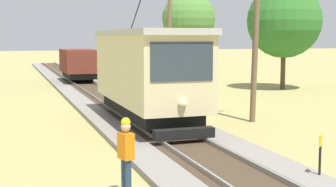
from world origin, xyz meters
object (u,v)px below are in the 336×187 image
(utility_pole_near_tram, at_px, (256,22))
(tree_left_near, at_px, (284,21))
(trackside_signal_marker, at_px, (320,155))
(red_tram, at_px, (147,71))
(utility_pole_mid, at_px, (169,26))
(tree_right_far, at_px, (189,19))
(track_worker, at_px, (126,153))
(freight_car, at_px, (79,64))

(utility_pole_near_tram, height_order, tree_left_near, utility_pole_near_tram)
(trackside_signal_marker, bearing_deg, red_tram, 102.66)
(tree_left_near, bearing_deg, red_tram, -140.72)
(utility_pole_mid, relative_size, tree_left_near, 1.16)
(utility_pole_near_tram, relative_size, utility_pole_mid, 0.98)
(tree_right_far, bearing_deg, tree_left_near, -90.55)
(track_worker, relative_size, tree_left_near, 0.25)
(freight_car, bearing_deg, tree_left_near, -33.25)
(utility_pole_mid, xyz_separation_m, tree_left_near, (8.21, -0.05, 0.39))
(freight_car, bearing_deg, red_tram, -89.99)
(trackside_signal_marker, relative_size, track_worker, 0.66)
(utility_pole_near_tram, distance_m, track_worker, 10.92)
(utility_pole_near_tram, bearing_deg, freight_car, 103.06)
(tree_left_near, bearing_deg, trackside_signal_marker, -119.68)
(freight_car, height_order, utility_pole_mid, utility_pole_mid)
(red_tram, xyz_separation_m, tree_right_far, (12.86, 28.81, 3.28))
(freight_car, xyz_separation_m, trackside_signal_marker, (1.92, -27.22, -0.89))
(utility_pole_near_tram, height_order, trackside_signal_marker, utility_pole_near_tram)
(utility_pole_mid, distance_m, tree_right_far, 20.24)
(utility_pole_near_tram, xyz_separation_m, tree_right_far, (8.39, 29.41, 1.30))
(utility_pole_near_tram, height_order, tree_right_far, tree_right_far)
(utility_pole_near_tram, distance_m, utility_pole_mid, 11.03)
(red_tram, xyz_separation_m, utility_pole_near_tram, (4.47, -0.60, 1.98))
(red_tram, distance_m, freight_car, 18.71)
(track_worker, bearing_deg, tree_right_far, 51.82)
(tree_left_near, relative_size, tree_right_far, 0.87)
(freight_car, xyz_separation_m, track_worker, (-2.82, -26.76, -0.57))
(utility_pole_mid, height_order, tree_left_near, utility_pole_mid)
(freight_car, relative_size, utility_pole_near_tram, 0.64)
(utility_pole_near_tram, height_order, utility_pole_mid, utility_pole_mid)
(trackside_signal_marker, distance_m, track_worker, 4.77)
(utility_pole_near_tram, relative_size, tree_left_near, 1.14)
(utility_pole_near_tram, bearing_deg, track_worker, -134.35)
(utility_pole_mid, bearing_deg, freight_car, 118.43)
(red_tram, height_order, tree_left_near, tree_left_near)
(utility_pole_mid, bearing_deg, red_tram, -113.21)
(track_worker, bearing_deg, tree_left_near, 34.80)
(red_tram, bearing_deg, utility_pole_near_tram, -7.59)
(red_tram, relative_size, tree_left_near, 1.19)
(tree_left_near, bearing_deg, track_worker, -130.07)
(utility_pole_mid, xyz_separation_m, track_worker, (-7.30, -18.50, -3.28))
(red_tram, xyz_separation_m, trackside_signal_marker, (1.91, -8.52, -1.53))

